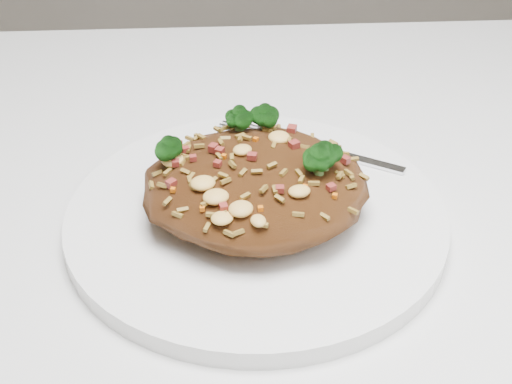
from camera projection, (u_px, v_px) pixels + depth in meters
The scene contains 4 objects.
dining_table at pixel (244, 340), 0.55m from camera, with size 1.20×0.80×0.75m.
plate at pixel (256, 217), 0.51m from camera, with size 0.27×0.27×0.01m, color white.
fried_rice at pixel (256, 176), 0.49m from camera, with size 0.16×0.14×0.06m.
fork at pixel (317, 148), 0.57m from camera, with size 0.15×0.10×0.00m.
Camera 1 is at (-0.01, -0.38, 1.07)m, focal length 50.00 mm.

